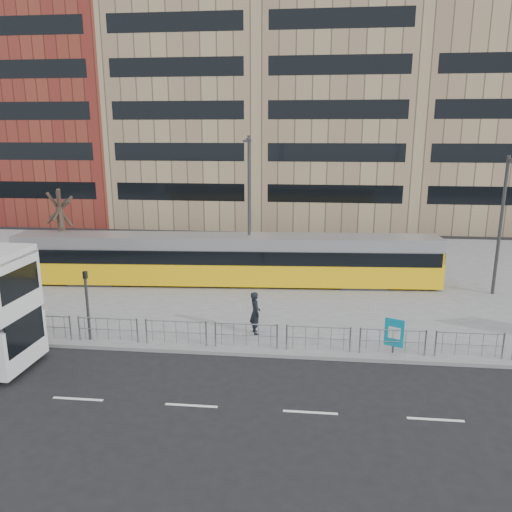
# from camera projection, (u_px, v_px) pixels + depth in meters

# --- Properties ---
(ground) EXTENTS (120.00, 120.00, 0.00)m
(ground) POSITION_uv_depth(u_px,v_px,m) (262.00, 357.00, 20.47)
(ground) COLOR black
(ground) RESTS_ON ground
(plaza) EXTENTS (64.00, 24.00, 0.15)m
(plaza) POSITION_uv_depth(u_px,v_px,m) (279.00, 274.00, 32.03)
(plaza) COLOR slate
(plaza) RESTS_ON ground
(kerb) EXTENTS (64.00, 0.25, 0.17)m
(kerb) POSITION_uv_depth(u_px,v_px,m) (262.00, 354.00, 20.50)
(kerb) COLOR gray
(kerb) RESTS_ON ground
(building_row) EXTENTS (70.40, 18.40, 31.20)m
(building_row) POSITION_uv_depth(u_px,v_px,m) (309.00, 91.00, 50.24)
(building_row) COLOR maroon
(building_row) RESTS_ON ground
(pedestrian_barrier) EXTENTS (32.07, 0.07, 1.10)m
(pedestrian_barrier) POSITION_uv_depth(u_px,v_px,m) (311.00, 332.00, 20.51)
(pedestrian_barrier) COLOR gray
(pedestrian_barrier) RESTS_ON plaza
(road_markings) EXTENTS (62.00, 0.12, 0.01)m
(road_markings) POSITION_uv_depth(u_px,v_px,m) (280.00, 411.00, 16.51)
(road_markings) COLOR white
(road_markings) RESTS_ON ground
(tram) EXTENTS (24.97, 3.93, 2.93)m
(tram) POSITION_uv_depth(u_px,v_px,m) (226.00, 259.00, 29.53)
(tram) COLOR yellow
(tram) RESTS_ON plaza
(ad_panel) EXTENTS (0.74, 0.38, 1.48)m
(ad_panel) POSITION_uv_depth(u_px,v_px,m) (394.00, 333.00, 20.27)
(ad_panel) COLOR #2D2D30
(ad_panel) RESTS_ON plaza
(pedestrian) EXTENTS (0.69, 0.83, 1.95)m
(pedestrian) POSITION_uv_depth(u_px,v_px,m) (255.00, 313.00, 22.23)
(pedestrian) COLOR black
(pedestrian) RESTS_ON plaza
(traffic_light_west) EXTENTS (0.21, 0.24, 3.10)m
(traffic_light_west) POSITION_uv_depth(u_px,v_px,m) (87.00, 296.00, 21.34)
(traffic_light_west) COLOR #2D2D30
(traffic_light_west) RESTS_ON plaza
(lamp_post_west) EXTENTS (0.45, 1.04, 8.62)m
(lamp_post_west) POSITION_uv_depth(u_px,v_px,m) (249.00, 205.00, 28.79)
(lamp_post_west) COLOR #2D2D30
(lamp_post_west) RESTS_ON plaza
(lamp_post_east) EXTENTS (0.45, 1.04, 7.63)m
(lamp_post_east) POSITION_uv_depth(u_px,v_px,m) (502.00, 220.00, 26.90)
(lamp_post_east) COLOR #2D2D30
(lamp_post_east) RESTS_ON plaza
(bare_tree) EXTENTS (4.20, 4.20, 7.56)m
(bare_tree) POSITION_uv_depth(u_px,v_px,m) (57.00, 186.00, 29.93)
(bare_tree) COLOR black
(bare_tree) RESTS_ON plaza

